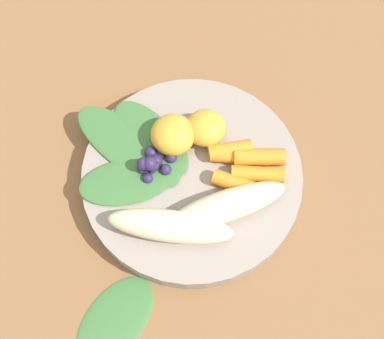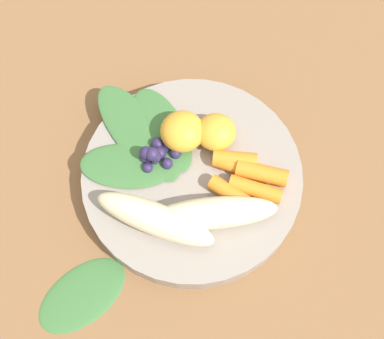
# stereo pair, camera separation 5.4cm
# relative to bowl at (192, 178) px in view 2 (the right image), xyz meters

# --- Properties ---
(ground_plane) EXTENTS (2.40, 2.40, 0.00)m
(ground_plane) POSITION_rel_bowl_xyz_m (0.00, 0.00, -0.01)
(ground_plane) COLOR brown
(bowl) EXTENTS (0.23, 0.23, 0.02)m
(bowl) POSITION_rel_bowl_xyz_m (0.00, 0.00, 0.00)
(bowl) COLOR gray
(bowl) RESTS_ON ground_plane
(banana_peeled_left) EXTENTS (0.08, 0.13, 0.03)m
(banana_peeled_left) POSITION_rel_bowl_xyz_m (-0.04, -0.04, 0.03)
(banana_peeled_left) COLOR beige
(banana_peeled_left) RESTS_ON bowl
(banana_peeled_right) EXTENTS (0.04, 0.13, 0.03)m
(banana_peeled_right) POSITION_rel_bowl_xyz_m (-0.06, 0.02, 0.03)
(banana_peeled_right) COLOR beige
(banana_peeled_right) RESTS_ON bowl
(orange_segment_near) EXTENTS (0.05, 0.05, 0.03)m
(orange_segment_near) POSITION_rel_bowl_xyz_m (0.04, 0.02, 0.03)
(orange_segment_near) COLOR #F4A833
(orange_segment_near) RESTS_ON bowl
(orange_segment_far) EXTENTS (0.04, 0.04, 0.03)m
(orange_segment_far) POSITION_rel_bowl_xyz_m (0.05, -0.01, 0.03)
(orange_segment_far) COLOR #F4A833
(orange_segment_far) RESTS_ON bowl
(carrot_front) EXTENTS (0.03, 0.06, 0.02)m
(carrot_front) POSITION_rel_bowl_xyz_m (-0.01, -0.05, 0.02)
(carrot_front) COLOR orange
(carrot_front) RESTS_ON bowl
(carrot_mid_left) EXTENTS (0.02, 0.05, 0.02)m
(carrot_mid_left) POSITION_rel_bowl_xyz_m (-0.00, -0.07, 0.02)
(carrot_mid_left) COLOR orange
(carrot_mid_left) RESTS_ON bowl
(carrot_mid_right) EXTENTS (0.02, 0.05, 0.02)m
(carrot_mid_right) POSITION_rel_bowl_xyz_m (0.02, -0.07, 0.02)
(carrot_mid_right) COLOR orange
(carrot_mid_right) RESTS_ON bowl
(carrot_rear) EXTENTS (0.02, 0.06, 0.01)m
(carrot_rear) POSITION_rel_bowl_xyz_m (0.02, -0.05, 0.02)
(carrot_rear) COLOR orange
(carrot_rear) RESTS_ON bowl
(carrot_small) EXTENTS (0.03, 0.05, 0.02)m
(carrot_small) POSITION_rel_bowl_xyz_m (0.02, -0.04, 0.02)
(carrot_small) COLOR orange
(carrot_small) RESTS_ON bowl
(blueberry_pile) EXTENTS (0.05, 0.04, 0.03)m
(blueberry_pile) POSITION_rel_bowl_xyz_m (0.01, 0.04, 0.02)
(blueberry_pile) COLOR #2D234C
(blueberry_pile) RESTS_ON bowl
(coconut_shred_patch) EXTENTS (0.04, 0.04, 0.00)m
(coconut_shred_patch) POSITION_rel_bowl_xyz_m (-0.00, 0.06, 0.01)
(coconut_shred_patch) COLOR white
(coconut_shred_patch) RESTS_ON bowl
(kale_leaf_left) EXTENTS (0.11, 0.11, 0.00)m
(kale_leaf_left) POSITION_rel_bowl_xyz_m (0.04, 0.05, 0.01)
(kale_leaf_left) COLOR #3D7038
(kale_leaf_left) RESTS_ON bowl
(kale_leaf_right) EXTENTS (0.12, 0.14, 0.00)m
(kale_leaf_right) POSITION_rel_bowl_xyz_m (0.03, 0.07, 0.01)
(kale_leaf_right) COLOR #3D7038
(kale_leaf_right) RESTS_ON bowl
(kale_leaf_rear) EXTENTS (0.07, 0.11, 0.00)m
(kale_leaf_rear) POSITION_rel_bowl_xyz_m (-0.01, 0.07, 0.01)
(kale_leaf_rear) COLOR #3D7038
(kale_leaf_rear) RESTS_ON bowl
(kale_leaf_stray) EXTENTS (0.11, 0.10, 0.01)m
(kale_leaf_stray) POSITION_rel_bowl_xyz_m (-0.15, 0.07, -0.01)
(kale_leaf_stray) COLOR #3D7038
(kale_leaf_stray) RESTS_ON ground_plane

